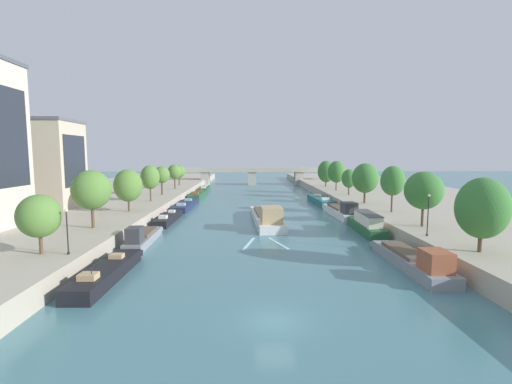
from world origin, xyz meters
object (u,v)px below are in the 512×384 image
(tree_left_far, at_px, (39,216))
(tree_right_midway, at_px, (349,179))
(moored_boat_left_far, at_px, (143,237))
(tree_right_distant, at_px, (365,178))
(moored_boat_left_lone, at_px, (107,272))
(bridge_far, at_px, (252,174))
(tree_right_end_of_row, at_px, (326,172))
(moored_boat_left_gap_after, at_px, (198,195))
(tree_left_past_mid, at_px, (175,172))
(tree_right_second, at_px, (424,191))
(tree_left_end_of_row, at_px, (91,190))
(barge_midriver, at_px, (267,217))
(moored_boat_right_end, at_px, (413,260))
(moored_boat_right_midway, at_px, (366,224))
(tree_left_midway, at_px, (150,177))
(lamppost_right_bank, at_px, (428,213))
(lamppost_left_bank, at_px, (67,229))
(moored_boat_left_upstream, at_px, (186,205))
(tree_right_nearest, at_px, (393,181))
(tree_left_third, at_px, (179,172))
(tree_left_second, at_px, (128,186))
(tree_right_far, at_px, (482,208))
(tree_right_past_mid, at_px, (336,172))
(moored_boat_left_near, at_px, (205,189))
(moored_boat_right_lone, at_px, (341,211))
(moored_boat_left_second, at_px, (169,218))
(tree_left_nearest, at_px, (162,175))
(moored_boat_right_far, at_px, (320,200))

(tree_left_far, bearing_deg, tree_right_midway, 47.92)
(moored_boat_left_far, bearing_deg, tree_right_distant, 31.40)
(moored_boat_left_lone, relative_size, bridge_far, 0.22)
(tree_right_midway, xyz_separation_m, tree_right_end_of_row, (-0.51, 20.28, 0.52))
(moored_boat_left_gap_after, xyz_separation_m, bridge_far, (14.34, 34.63, 3.25))
(tree_left_past_mid, bearing_deg, tree_right_second, -50.41)
(tree_left_end_of_row, distance_m, tree_right_midway, 53.18)
(barge_midriver, relative_size, tree_left_end_of_row, 2.85)
(moored_boat_right_end, distance_m, moored_boat_right_midway, 15.46)
(tree_left_midway, distance_m, lamppost_right_bank, 48.54)
(lamppost_left_bank, xyz_separation_m, lamppost_right_bank, (35.79, 6.32, 0.26))
(moored_boat_left_upstream, xyz_separation_m, tree_right_nearest, (34.86, -18.44, 6.26))
(tree_left_end_of_row, height_order, tree_right_distant, tree_right_distant)
(moored_boat_left_upstream, distance_m, tree_left_midway, 9.43)
(tree_left_third, bearing_deg, moored_boat_right_end, -63.20)
(tree_left_second, relative_size, tree_left_past_mid, 1.06)
(tree_right_nearest, bearing_deg, moored_boat_left_lone, -146.35)
(moored_boat_right_midway, bearing_deg, moored_boat_left_gap_after, 124.59)
(moored_boat_left_gap_after, xyz_separation_m, tree_right_far, (33.90, -59.00, 5.45))
(tree_right_second, height_order, tree_right_past_mid, tree_right_past_mid)
(tree_left_second, distance_m, lamppost_left_bank, 24.22)
(tree_left_far, xyz_separation_m, tree_left_end_of_row, (-0.23, 11.38, 1.19))
(tree_left_far, relative_size, tree_left_end_of_row, 0.77)
(tree_right_distant, bearing_deg, moored_boat_left_near, 128.57)
(moored_boat_right_lone, bearing_deg, moored_boat_left_second, -171.42)
(bridge_far, bearing_deg, tree_left_end_of_row, -104.08)
(bridge_far, bearing_deg, tree_right_distant, -72.22)
(tree_left_end_of_row, relative_size, bridge_far, 0.12)
(moored_boat_left_lone, xyz_separation_m, tree_left_far, (-6.17, 1.05, 4.81))
(moored_boat_left_gap_after, bearing_deg, tree_left_nearest, -116.70)
(tree_right_second, xyz_separation_m, tree_right_end_of_row, (0.07, 54.31, -0.37))
(tree_right_far, xyz_separation_m, tree_right_distant, (0.08, 32.40, 0.51))
(tree_right_second, relative_size, bridge_far, 0.12)
(barge_midriver, relative_size, moored_boat_left_gap_after, 1.43)
(tree_right_past_mid, bearing_deg, moored_boat_left_near, 149.65)
(moored_boat_left_near, relative_size, tree_right_nearest, 1.88)
(barge_midriver, relative_size, tree_right_second, 2.94)
(tree_right_far, bearing_deg, moored_boat_left_lone, -178.78)
(tree_right_end_of_row, xyz_separation_m, bridge_far, (-19.98, 27.82, -2.26))
(tree_right_far, bearing_deg, moored_boat_left_near, 114.35)
(moored_boat_left_gap_after, distance_m, tree_right_far, 68.27)
(moored_boat_left_second, distance_m, tree_left_past_mid, 35.35)
(barge_midriver, xyz_separation_m, lamppost_right_bank, (16.61, -17.67, 3.51))
(moored_boat_left_lone, height_order, tree_right_end_of_row, tree_right_end_of_row)
(moored_boat_left_gap_after, relative_size, moored_boat_right_midway, 1.18)
(moored_boat_right_lone, distance_m, tree_left_third, 55.04)
(tree_right_midway, bearing_deg, moored_boat_right_far, 173.68)
(moored_boat_left_lone, relative_size, moored_boat_left_upstream, 0.79)
(moored_boat_left_lone, height_order, tree_right_far, tree_right_far)
(moored_boat_left_far, bearing_deg, lamppost_left_bank, -106.08)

